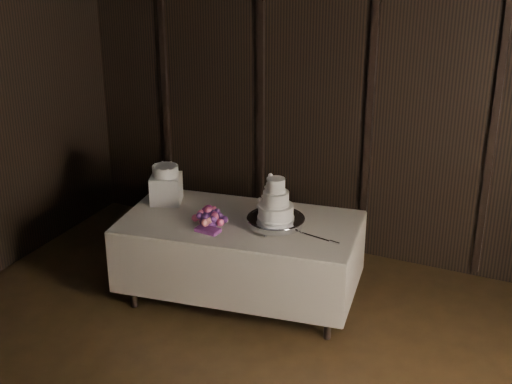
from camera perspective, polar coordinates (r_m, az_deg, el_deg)
The scene contains 8 objects.
room at distance 3.66m, azimuth -6.63°, elevation -6.67°, with size 6.08×7.08×3.08m.
display_table at distance 6.16m, azimuth -1.27°, elevation -5.23°, with size 2.12×1.32×0.76m.
cake_stand at distance 5.86m, azimuth 1.59°, elevation -2.48°, with size 0.48×0.48×0.09m, color silver.
wedding_cake at distance 5.79m, azimuth 1.32°, elevation -0.85°, with size 0.33×0.29×0.35m.
bouquet at distance 5.91m, azimuth -3.75°, elevation -2.04°, with size 0.31×0.41×0.20m, color #E65280, non-canonical shape.
box_pedestal at distance 6.38m, azimuth -7.19°, elevation 0.25°, with size 0.26×0.26×0.25m, color white.
small_cake at distance 6.32m, azimuth -7.27°, elevation 1.69°, with size 0.23×0.23×0.09m, color white.
cake_knife at distance 5.73m, azimuth 4.70°, elevation -3.59°, with size 0.37×0.02×0.01m, color silver.
Camera 1 is at (1.72, -2.70, 3.27)m, focal length 50.00 mm.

